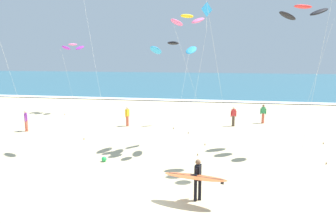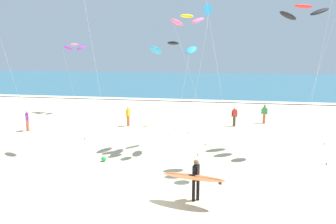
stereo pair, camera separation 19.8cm
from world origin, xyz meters
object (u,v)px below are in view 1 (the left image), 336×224
Objects in this scene: kite_diamond_cobalt_close at (206,14)px; beach_ball at (104,159)px; bystander_red_top at (233,116)px; surfer_lead at (196,177)px; kite_arc_rose_near at (73,47)px; bystander_green_top at (263,114)px; bystander_yellow_top at (127,116)px; kite_arc_charcoal_distant at (173,48)px; kite_arc_scarlet_low at (303,12)px; kite_arc_golden_extra at (187,20)px; bystander_purple_top at (26,121)px.

kite_diamond_cobalt_close is 14.48m from beach_ball.
bystander_red_top is (2.43, -0.48, -8.00)m from kite_diamond_cobalt_close.
surfer_lead is 16.59m from kite_diamond_cobalt_close.
kite_arc_rose_near is (-13.69, 17.91, 5.38)m from surfer_lead.
bystander_green_top is 1.00× the size of bystander_yellow_top.
surfer_lead is at bearing -73.60° from kite_arc_charcoal_distant.
kite_arc_scarlet_low is 30.21× the size of beach_ball.
bystander_green_top is at bearing 97.13° from kite_arc_scarlet_low.
kite_arc_rose_near is at bearing 165.86° from kite_diamond_cobalt_close.
bystander_green_top is at bearing 75.18° from surfer_lead.
kite_diamond_cobalt_close reaches higher than kite_arc_golden_extra.
kite_arc_scarlet_low is 5.32× the size of bystander_yellow_top.
bystander_yellow_top is (-6.72, 12.66, -0.24)m from surfer_lead.
bystander_yellow_top is at bearing -169.86° from bystander_red_top.
bystander_purple_top is at bearing 166.42° from kite_arc_golden_extra.
kite_diamond_cobalt_close is 6.15× the size of bystander_red_top.
kite_arc_charcoal_distant is 4.07× the size of bystander_green_top.
bystander_red_top is at bearing 83.19° from surfer_lead.
kite_arc_charcoal_distant is (11.62, -10.88, -0.34)m from kite_arc_rose_near.
kite_arc_rose_near is 1.04× the size of kite_arc_charcoal_distant.
surfer_lead is 6.76m from beach_ball.
kite_arc_scarlet_low reaches higher than bystander_yellow_top.
bystander_green_top is at bearing 50.91° from beach_ball.
bystander_purple_top is at bearing 144.86° from surfer_lead.
kite_arc_golden_extra reaches higher than bystander_green_top.
kite_arc_charcoal_distant is at bearing -172.30° from kite_arc_scarlet_low.
kite_arc_scarlet_low is at bearing 12.27° from kite_arc_golden_extra.
kite_diamond_cobalt_close is (1.33, 7.61, 2.73)m from kite_arc_charcoal_distant.
kite_arc_rose_near is 15.92m from kite_arc_charcoal_distant.
kite_diamond_cobalt_close is 10.19m from bystander_yellow_top.
kite_arc_rose_near is at bearing 143.04° from bystander_yellow_top.
kite_arc_scarlet_low is at bearing 7.70° from kite_arc_charcoal_distant.
kite_arc_charcoal_distant reaches higher than beach_ball.
bystander_purple_top is (0.01, -8.28, -5.62)m from kite_arc_rose_near.
kite_diamond_cobalt_close reaches higher than bystander_red_top.
bystander_yellow_top is (-8.41, -1.50, 0.00)m from bystander_red_top.
beach_ball is at bearing -59.04° from kite_arc_rose_near.
kite_arc_golden_extra is at bearing -120.59° from bystander_green_top.
bystander_yellow_top is (-4.65, 5.63, -5.28)m from kite_arc_charcoal_distant.
surfer_lead reaches higher than bystander_yellow_top.
kite_diamond_cobalt_close is at bearing -167.42° from bystander_green_top.
surfer_lead is at bearing -104.82° from bystander_green_top.
bystander_red_top is (3.76, 7.13, -5.28)m from kite_arc_charcoal_distant.
bystander_red_top is (15.38, -3.74, -5.62)m from kite_arc_rose_near.
surfer_lead is 9.39m from kite_arc_golden_extra.
bystander_purple_top is (-18.81, 1.63, -7.27)m from kite_arc_scarlet_low.
kite_diamond_cobalt_close is 34.90× the size of beach_ball.
bystander_green_top is (6.23, 8.71, -5.28)m from kite_arc_charcoal_distant.
kite_arc_rose_near is at bearing 152.25° from kite_arc_scarlet_low.
surfer_lead is 0.30× the size of kite_arc_scarlet_low.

